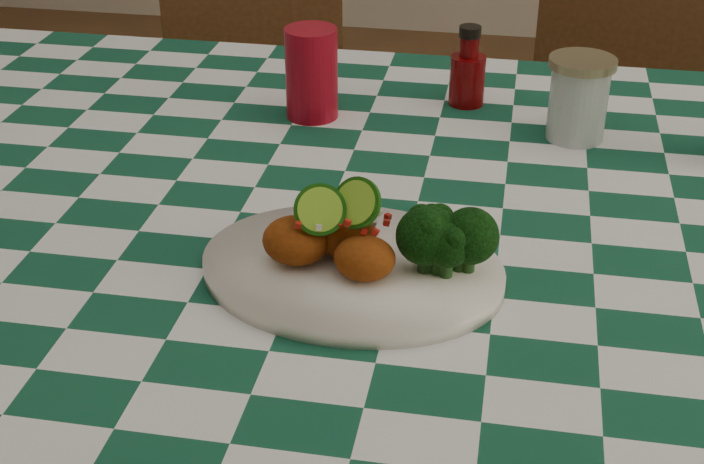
% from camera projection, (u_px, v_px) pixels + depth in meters
% --- Properties ---
extents(dining_table, '(1.66, 1.06, 0.79)m').
position_uv_depth(dining_table, '(409.00, 446.00, 1.39)').
color(dining_table, '#124A32').
rests_on(dining_table, ground).
extents(plate, '(0.35, 0.29, 0.02)m').
position_uv_depth(plate, '(352.00, 270.00, 1.04)').
color(plate, white).
rests_on(plate, dining_table).
extents(fried_chicken_pile, '(0.13, 0.10, 0.09)m').
position_uv_depth(fried_chicken_pile, '(344.00, 226.00, 1.01)').
color(fried_chicken_pile, '#8D390D').
rests_on(fried_chicken_pile, plate).
extents(broccoli_side, '(0.09, 0.09, 0.07)m').
position_uv_depth(broccoli_side, '(445.00, 237.00, 1.01)').
color(broccoli_side, black).
rests_on(broccoli_side, plate).
extents(red_tumbler, '(0.08, 0.08, 0.13)m').
position_uv_depth(red_tumbler, '(312.00, 73.00, 1.38)').
color(red_tumbler, maroon).
rests_on(red_tumbler, dining_table).
extents(ketchup_bottle, '(0.05, 0.05, 0.12)m').
position_uv_depth(ketchup_bottle, '(468.00, 66.00, 1.43)').
color(ketchup_bottle, '#5B0406').
rests_on(ketchup_bottle, dining_table).
extents(mason_jar, '(0.11, 0.11, 0.11)m').
position_uv_depth(mason_jar, '(578.00, 99.00, 1.32)').
color(mason_jar, '#B2BCBA').
rests_on(mason_jar, dining_table).
extents(wooden_chair_left, '(0.45, 0.46, 0.83)m').
position_uv_depth(wooden_chair_left, '(254.00, 180.00, 2.06)').
color(wooden_chair_left, '#472814').
rests_on(wooden_chair_left, ground).
extents(wooden_chair_right, '(0.46, 0.47, 0.82)m').
position_uv_depth(wooden_chair_right, '(595.00, 202.00, 1.98)').
color(wooden_chair_right, '#472814').
rests_on(wooden_chair_right, ground).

